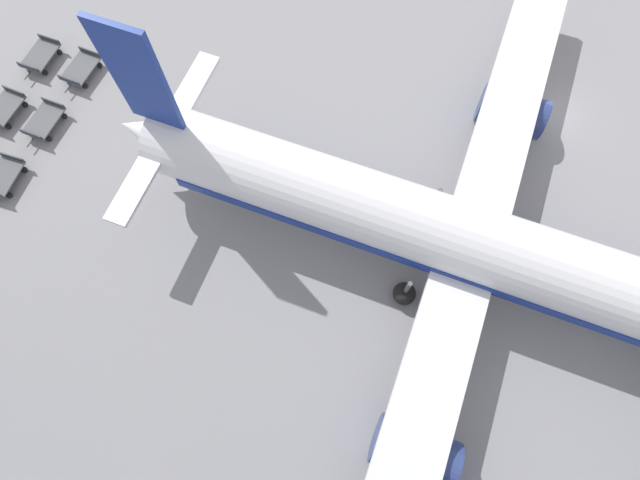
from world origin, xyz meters
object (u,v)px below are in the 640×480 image
baggage_dolly_row_near_col_a (41,56)px  baggage_dolly_row_near_col_b (5,109)px  baggage_dolly_row_mid_a_col_c (4,177)px  airplane (491,251)px  baggage_dolly_row_mid_a_col_b (45,121)px  baggage_dolly_row_mid_a_col_a (81,69)px

baggage_dolly_row_near_col_a → baggage_dolly_row_near_col_b: same height
baggage_dolly_row_near_col_a → baggage_dolly_row_mid_a_col_c: bearing=12.4°
airplane → baggage_dolly_row_mid_a_col_c: (1.51, -27.35, -2.74)m
airplane → baggage_dolly_row_near_col_b: (-2.79, -29.55, -2.74)m
baggage_dolly_row_mid_a_col_b → baggage_dolly_row_mid_a_col_c: 4.17m
baggage_dolly_row_near_col_b → baggage_dolly_row_mid_a_col_b: bearing=86.3°
baggage_dolly_row_near_col_b → baggage_dolly_row_mid_a_col_b: same height
baggage_dolly_row_near_col_a → baggage_dolly_row_mid_a_col_a: (0.29, 2.96, 0.00)m
baggage_dolly_row_mid_a_col_b → airplane: bearing=84.4°
airplane → baggage_dolly_row_near_col_b: bearing=-95.4°
baggage_dolly_row_near_col_a → baggage_dolly_row_mid_a_col_a: 2.98m
baggage_dolly_row_mid_a_col_c → baggage_dolly_row_near_col_b: bearing=-152.9°
baggage_dolly_row_near_col_a → baggage_dolly_row_mid_a_col_b: 5.12m
baggage_dolly_row_near_col_a → baggage_dolly_row_mid_a_col_a: size_ratio=1.00×
baggage_dolly_row_mid_a_col_b → baggage_dolly_row_near_col_a: bearing=-151.3°
airplane → baggage_dolly_row_near_col_a: 30.21m
airplane → baggage_dolly_row_mid_a_col_c: bearing=-86.8°
baggage_dolly_row_near_col_a → baggage_dolly_row_mid_a_col_c: (8.61, 1.89, 0.00)m
airplane → baggage_dolly_row_near_col_b: airplane is taller
baggage_dolly_row_mid_a_col_a → baggage_dolly_row_near_col_b: bearing=-39.2°
baggage_dolly_row_mid_a_col_c → baggage_dolly_row_near_col_a: bearing=-167.6°
airplane → baggage_dolly_row_mid_a_col_b: airplane is taller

